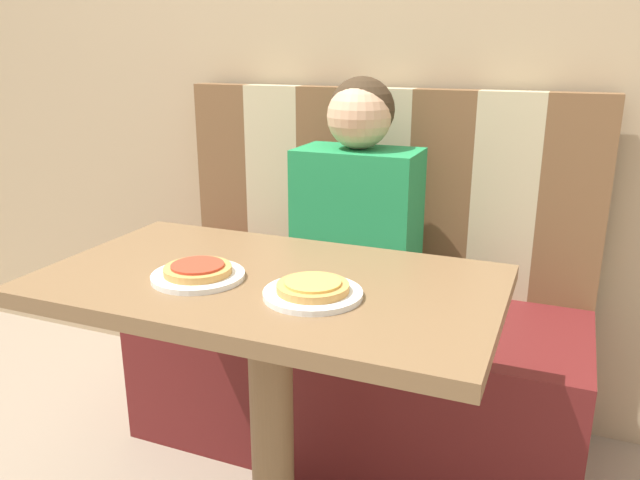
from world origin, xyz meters
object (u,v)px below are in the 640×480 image
object	(u,v)px
plate_right	(313,294)
pizza_right	(313,287)
person	(358,199)
pizza_left	(198,269)
plate_left	(198,276)

from	to	relation	value
plate_right	pizza_right	world-z (taller)	pizza_right
person	plate_right	distance (m)	0.67
person	pizza_left	xyz separation A→B (m)	(-0.13, -0.66, -0.02)
person	pizza_left	world-z (taller)	person
person	plate_left	world-z (taller)	person
pizza_right	pizza_left	bearing A→B (deg)	180.00
plate_left	person	bearing A→B (deg)	78.61
plate_right	pizza_left	bearing A→B (deg)	180.00
person	pizza_right	distance (m)	0.67
plate_left	pizza_left	world-z (taller)	pizza_left
plate_right	pizza_left	world-z (taller)	pizza_left
plate_right	pizza_left	distance (m)	0.26
person	plate_left	distance (m)	0.67
person	pizza_right	world-z (taller)	person
plate_left	pizza_right	distance (m)	0.26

